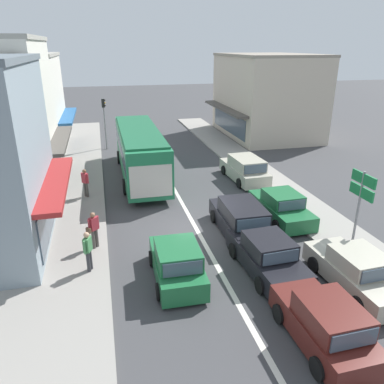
{
  "coord_description": "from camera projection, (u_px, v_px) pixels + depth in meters",
  "views": [
    {
      "loc": [
        -4.02,
        -15.22,
        8.24
      ],
      "look_at": [
        0.22,
        2.14,
        1.2
      ],
      "focal_mm": 35.0,
      "sensor_mm": 36.0,
      "label": 1
    }
  ],
  "objects": [
    {
      "name": "ground_plane",
      "position": [
        198.0,
        232.0,
        17.66
      ],
      "size": [
        140.0,
        140.0,
        0.0
      ],
      "primitive_type": "plane",
      "color": "#3F3F42"
    },
    {
      "name": "lane_centre_line",
      "position": [
        181.0,
        200.0,
        21.28
      ],
      "size": [
        0.2,
        28.0,
        0.01
      ],
      "primitive_type": "cube",
      "color": "silver",
      "rests_on": "ground"
    },
    {
      "name": "sidewalk_left",
      "position": [
        58.0,
        197.0,
        21.56
      ],
      "size": [
        5.2,
        44.0,
        0.14
      ],
      "primitive_type": "cube",
      "color": "gray",
      "rests_on": "ground"
    },
    {
      "name": "kerb_right",
      "position": [
        267.0,
        179.0,
        24.43
      ],
      "size": [
        2.8,
        44.0,
        0.12
      ],
      "primitive_type": "cube",
      "color": "gray",
      "rests_on": "ground"
    },
    {
      "name": "shopfront_far_end",
      "position": [
        21.0,
        104.0,
        30.15
      ],
      "size": [
        7.2,
        8.53,
        7.66
      ],
      "color": "silver",
      "rests_on": "ground"
    },
    {
      "name": "building_right_far",
      "position": [
        266.0,
        96.0,
        35.49
      ],
      "size": [
        8.43,
        10.78,
        7.51
      ],
      "color": "beige",
      "rests_on": "ground"
    },
    {
      "name": "city_bus",
      "position": [
        140.0,
        149.0,
        24.42
      ],
      "size": [
        2.8,
        10.87,
        3.23
      ],
      "color": "#237A4C",
      "rests_on": "ground"
    },
    {
      "name": "hatchback_queue_gap_filler",
      "position": [
        325.0,
        325.0,
        10.8
      ],
      "size": [
        1.87,
        3.73,
        1.54
      ],
      "color": "#561E19",
      "rests_on": "ground"
    },
    {
      "name": "hatchback_adjacent_lane_trail",
      "position": [
        177.0,
        263.0,
        13.84
      ],
      "size": [
        1.9,
        3.74,
        1.54
      ],
      "color": "#1E6638",
      "rests_on": "ground"
    },
    {
      "name": "wagon_adjacent_lane_lead",
      "position": [
        241.0,
        219.0,
        17.24
      ],
      "size": [
        2.01,
        4.54,
        1.58
      ],
      "color": "black",
      "rests_on": "ground"
    },
    {
      "name": "sedan_queue_far_back",
      "position": [
        267.0,
        256.0,
        14.43
      ],
      "size": [
        2.04,
        4.27,
        1.47
      ],
      "color": "black",
      "rests_on": "ground"
    },
    {
      "name": "parked_sedan_kerb_front",
      "position": [
        356.0,
        271.0,
        13.42
      ],
      "size": [
        2.02,
        4.26,
        1.47
      ],
      "color": "#B7B29E",
      "rests_on": "ground"
    },
    {
      "name": "parked_sedan_kerb_second",
      "position": [
        281.0,
        207.0,
        18.76
      ],
      "size": [
        1.99,
        4.25,
        1.47
      ],
      "color": "#1E6638",
      "rests_on": "ground"
    },
    {
      "name": "parked_wagon_kerb_third",
      "position": [
        245.0,
        169.0,
        24.2
      ],
      "size": [
        2.07,
        4.57,
        1.58
      ],
      "color": "#B7B29E",
      "rests_on": "ground"
    },
    {
      "name": "traffic_light_downstreet",
      "position": [
        104.0,
        115.0,
        30.68
      ],
      "size": [
        0.33,
        0.24,
        4.2
      ],
      "color": "gray",
      "rests_on": "ground"
    },
    {
      "name": "directional_road_sign",
      "position": [
        361.0,
        193.0,
        15.02
      ],
      "size": [
        0.1,
        1.4,
        3.6
      ],
      "color": "gray",
      "rests_on": "ground"
    },
    {
      "name": "pedestrian_with_handbag_near",
      "position": [
        94.0,
        228.0,
        15.73
      ],
      "size": [
        0.56,
        0.55,
        1.63
      ],
      "color": "#4C4742",
      "rests_on": "sidewalk_left"
    },
    {
      "name": "pedestrian_browsing_midblock",
      "position": [
        88.0,
        249.0,
        14.1
      ],
      "size": [
        0.35,
        0.53,
        1.63
      ],
      "color": "#333338",
      "rests_on": "sidewalk_left"
    },
    {
      "name": "pedestrian_far_walker",
      "position": [
        85.0,
        181.0,
        21.12
      ],
      "size": [
        0.42,
        0.44,
        1.63
      ],
      "color": "#4C4742",
      "rests_on": "sidewalk_left"
    }
  ]
}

